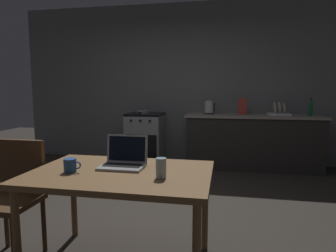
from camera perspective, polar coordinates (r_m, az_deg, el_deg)
The scene contains 14 objects.
ground_plane at distance 3.20m, azimuth -5.50°, elevation -16.68°, with size 12.00×12.00×0.00m, color #2D2823.
back_wall at distance 5.31m, azimuth 5.13°, elevation 8.17°, with size 6.40×0.10×2.78m, color slate.
kitchen_counter at distance 5.03m, azimuth 15.95°, elevation -2.87°, with size 2.16×0.64×0.88m.
stove_oven at distance 5.18m, azimuth -4.36°, elevation -2.35°, with size 0.60×0.62×0.88m.
dining_table at distance 2.14m, azimuth -9.08°, elevation -10.39°, with size 1.26×0.84×0.72m.
chair at distance 2.58m, azimuth -27.58°, elevation -11.09°, with size 0.40×0.40×0.90m.
laptop at distance 2.22m, azimuth -8.56°, elevation -6.63°, with size 0.32×0.25×0.23m.
electric_kettle at distance 4.95m, azimuth 7.93°, elevation 3.53°, with size 0.17×0.15×0.22m.
bottle at distance 5.06m, azimuth 25.83°, elevation 3.24°, with size 0.06×0.06×0.28m.
frying_pan at distance 5.12m, azimuth -4.98°, elevation 2.77°, with size 0.24×0.41×0.05m.
coffee_mug at distance 2.17m, azimuth -18.35°, elevation -7.25°, with size 0.13×0.09×0.09m.
drinking_glass at distance 1.92m, azimuth -1.35°, elevation -8.14°, with size 0.07×0.07×0.13m.
cereal_box at distance 4.97m, azimuth 14.19°, elevation 3.69°, with size 0.13×0.05×0.26m.
dish_rack at distance 5.02m, azimuth 20.66°, elevation 2.51°, with size 0.34×0.26×0.21m.
Camera 1 is at (0.84, -2.81, 1.29)m, focal length 31.54 mm.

